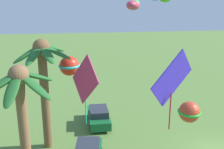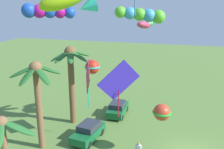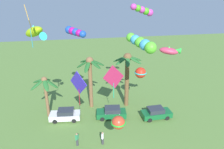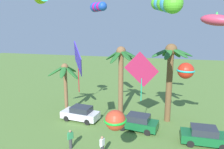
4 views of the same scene
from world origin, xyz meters
name	(u,v)px [view 2 (image 2 of 4)]	position (x,y,z in m)	size (l,w,h in m)	color
palm_tree_0	(37,86)	(-2.25, 12.51, 5.51)	(3.92, 3.58, 7.60)	brown
palm_tree_1	(71,68)	(2.84, 11.97, 5.80)	(4.09, 3.98, 8.02)	brown
palm_tree_2	(3,139)	(-8.23, 11.09, 4.35)	(3.58, 3.94, 5.75)	brown
parked_car_0	(118,108)	(5.92, 7.99, 0.75)	(3.93, 1.80, 1.51)	#145B2D
parked_car_2	(88,131)	(0.11, 9.17, 0.75)	(4.09, 2.20, 1.51)	#145B2D
kite_ball_0	(92,67)	(4.21, 10.23, 5.74)	(2.26, 2.26, 1.46)	red
kite_diamond_2	(119,81)	(-4.00, 5.27, 7.09)	(1.60, 2.48, 4.01)	#3F29D4
kite_fish_3	(144,24)	(5.55, 5.26, 10.01)	(2.35, 1.66, 0.98)	#C33758
kite_diamond_5	(88,78)	(0.40, 9.20, 5.77)	(2.95, 1.54, 4.58)	#B82353
kite_ball_6	(162,112)	(-0.40, 2.70, 3.70)	(2.10, 2.10, 1.35)	#C03C24
kite_tube_8	(47,11)	(-3.98, 10.13, 11.42)	(2.33, 3.01, 1.01)	#1A46B4
kite_tube_9	(142,15)	(2.31, 4.98, 11.04)	(2.13, 4.08, 1.44)	#52B92C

